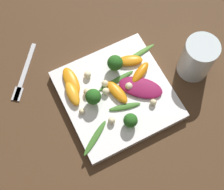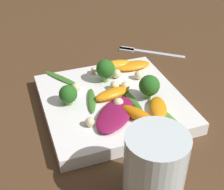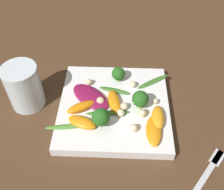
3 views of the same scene
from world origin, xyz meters
name	(u,v)px [view 3 (image 3 of 3)]	position (x,y,z in m)	size (l,w,h in m)	color
ground_plane	(114,110)	(0.00, 0.00, 0.00)	(2.40, 2.40, 0.00)	#4C331E
plate	(114,107)	(0.00, 0.00, 0.01)	(0.25, 0.25, 0.02)	white
drinking_glass	(24,87)	(0.20, -0.02, 0.05)	(0.08, 0.08, 0.11)	silver
fork	(207,173)	(-0.18, 0.15, 0.00)	(0.11, 0.14, 0.01)	silver
radicchio_leaf_0	(90,97)	(0.05, -0.01, 0.03)	(0.11, 0.11, 0.01)	maroon
orange_segment_0	(154,131)	(-0.08, 0.07, 0.03)	(0.03, 0.08, 0.01)	orange
orange_segment_1	(82,122)	(0.07, 0.06, 0.03)	(0.07, 0.05, 0.01)	orange
orange_segment_2	(158,118)	(-0.09, 0.04, 0.03)	(0.03, 0.07, 0.02)	orange
orange_segment_3	(115,101)	(0.00, 0.00, 0.03)	(0.04, 0.07, 0.02)	orange
orange_segment_4	(81,107)	(0.07, 0.02, 0.03)	(0.07, 0.05, 0.02)	orange
broccoli_floret_0	(140,99)	(-0.06, 0.01, 0.05)	(0.04, 0.04, 0.05)	#84AD5B
broccoli_floret_1	(101,117)	(0.03, 0.06, 0.05)	(0.04, 0.04, 0.05)	#7A9E51
broccoli_floret_2	(118,74)	(-0.01, -0.08, 0.04)	(0.03, 0.03, 0.04)	#7A9E51
arugula_sprig_0	(68,126)	(0.09, 0.07, 0.03)	(0.10, 0.03, 0.01)	#518E33
arugula_sprig_1	(117,91)	(0.00, -0.04, 0.03)	(0.08, 0.03, 0.01)	#3D7528
arugula_sprig_2	(153,81)	(-0.09, -0.07, 0.03)	(0.08, 0.06, 0.00)	#3D7528
arugula_sprig_3	(108,113)	(0.01, 0.03, 0.03)	(0.10, 0.02, 0.01)	#3D7528
macadamia_nut_0	(121,113)	(-0.02, 0.03, 0.03)	(0.02, 0.02, 0.02)	beige
macadamia_nut_1	(155,101)	(-0.09, -0.01, 0.03)	(0.01, 0.01, 0.01)	beige
macadamia_nut_2	(100,101)	(0.03, 0.00, 0.03)	(0.02, 0.02, 0.02)	beige
macadamia_nut_3	(89,82)	(0.06, -0.06, 0.03)	(0.02, 0.02, 0.02)	beige
macadamia_nut_4	(124,106)	(-0.02, 0.01, 0.03)	(0.02, 0.02, 0.02)	beige
macadamia_nut_5	(133,84)	(-0.04, -0.06, 0.03)	(0.02, 0.02, 0.02)	beige
macadamia_nut_6	(142,113)	(-0.06, 0.03, 0.03)	(0.02, 0.02, 0.02)	beige
macadamia_nut_7	(134,128)	(-0.04, 0.07, 0.03)	(0.02, 0.02, 0.02)	beige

